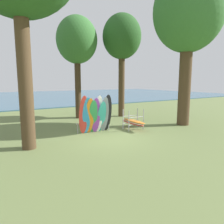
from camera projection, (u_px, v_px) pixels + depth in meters
name	position (u px, v px, depth m)	size (l,w,h in m)	color
ground_plane	(111.00, 137.00, 10.92)	(80.00, 80.00, 0.00)	olive
lake_water	(22.00, 97.00, 37.13)	(80.00, 36.00, 0.10)	#38607A
tree_foreground_right	(188.00, 14.00, 13.04)	(4.43, 4.43, 9.82)	#4C3823
tree_mid_behind	(77.00, 41.00, 15.72)	(3.10, 3.10, 7.80)	#42301E
tree_far_left_back	(122.00, 38.00, 16.53)	(3.08, 3.08, 8.21)	#4C3823
leaning_board_pile	(96.00, 115.00, 11.64)	(2.06, 0.97, 2.21)	red
board_storage_rack	(133.00, 122.00, 12.67)	(1.15, 2.13, 1.25)	#9EA0A5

